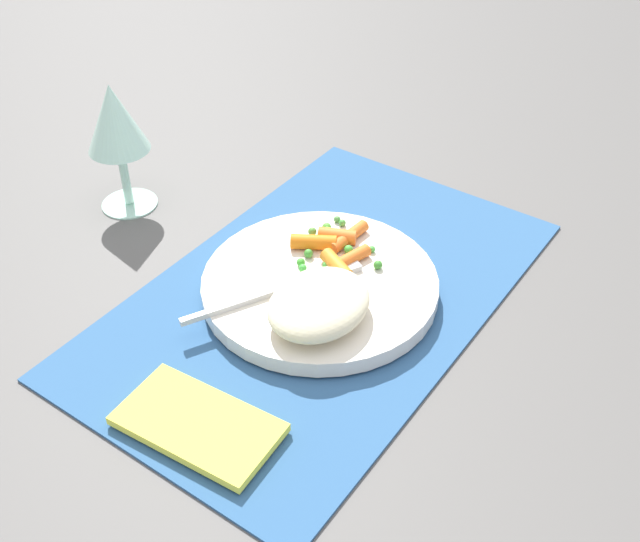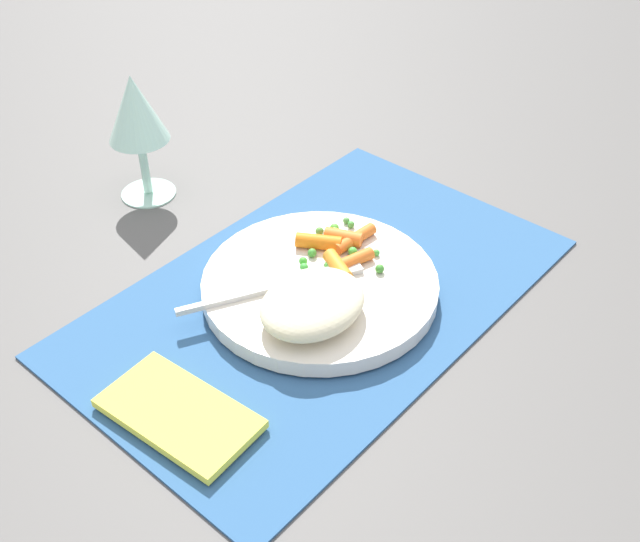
% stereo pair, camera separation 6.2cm
% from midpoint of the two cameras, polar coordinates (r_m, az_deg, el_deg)
% --- Properties ---
extents(ground_plane, '(2.40, 2.40, 0.00)m').
position_cam_midpoint_polar(ground_plane, '(0.78, 2.26, -1.92)').
color(ground_plane, '#565451').
extents(placemat, '(0.50, 0.30, 0.01)m').
position_cam_midpoint_polar(placemat, '(0.78, 2.26, -1.76)').
color(placemat, '#2D5684').
rests_on(placemat, ground_plane).
extents(plate, '(0.23, 0.23, 0.02)m').
position_cam_midpoint_polar(plate, '(0.77, 2.28, -1.13)').
color(plate, silver).
rests_on(plate, placemat).
extents(rice_mound, '(0.11, 0.09, 0.03)m').
position_cam_midpoint_polar(rice_mound, '(0.71, 1.92, -2.47)').
color(rice_mound, beige).
rests_on(rice_mound, plate).
extents(carrot_portion, '(0.09, 0.09, 0.02)m').
position_cam_midpoint_polar(carrot_portion, '(0.80, 3.66, 1.65)').
color(carrot_portion, orange).
rests_on(carrot_portion, plate).
extents(pea_scatter, '(0.09, 0.10, 0.01)m').
position_cam_midpoint_polar(pea_scatter, '(0.80, 3.49, 1.42)').
color(pea_scatter, '#4E8D37').
rests_on(pea_scatter, plate).
extents(fork, '(0.17, 0.10, 0.01)m').
position_cam_midpoint_polar(fork, '(0.76, 0.21, -1.01)').
color(fork, silver).
rests_on(fork, plate).
extents(wine_glass, '(0.07, 0.07, 0.15)m').
position_cam_midpoint_polar(wine_glass, '(0.89, -11.29, 11.13)').
color(wine_glass, '#B2E0CC').
rests_on(wine_glass, ground_plane).
extents(napkin, '(0.08, 0.14, 0.01)m').
position_cam_midpoint_polar(napkin, '(0.67, -7.57, -10.31)').
color(napkin, '#EAE54C').
rests_on(napkin, placemat).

